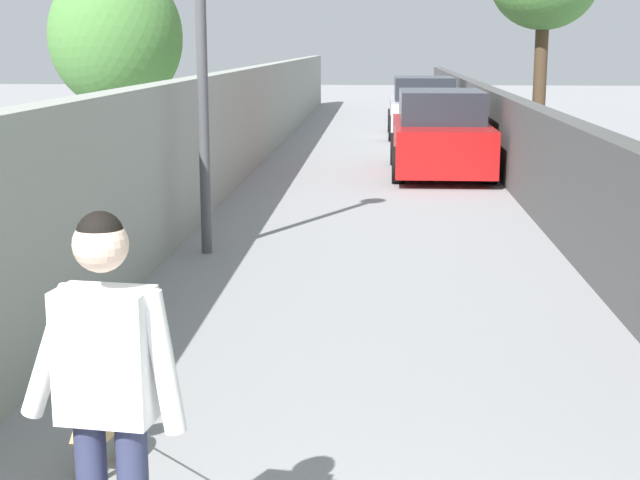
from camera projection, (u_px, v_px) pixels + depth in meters
ground_plane at (371, 186)px, 15.84m from camera, size 80.00×80.00×0.00m
wall_left at (210, 140)px, 13.84m from camera, size 48.00×0.30×1.93m
fence_right at (535, 158)px, 13.58m from camera, size 48.00×0.30×1.48m
tree_left_far at (116, 38)px, 14.60m from camera, size 2.10×2.10×3.63m
person_skateboarder at (107, 380)px, 3.72m from camera, size 0.27×0.72×1.65m
dog at (100, 422)px, 5.25m from camera, size 1.69×0.63×1.06m
car_near at (440, 135)px, 17.17m from camera, size 4.08×1.80×1.54m
car_far at (423, 109)px, 24.12m from camera, size 4.01×1.80×1.54m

